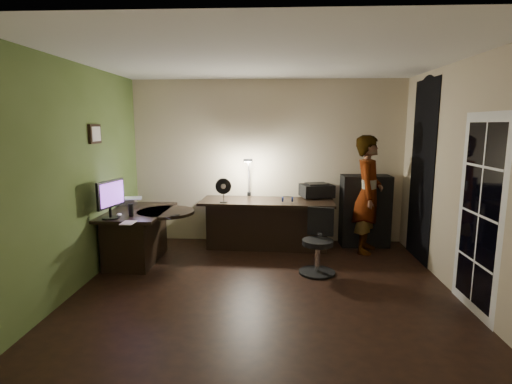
{
  "coord_description": "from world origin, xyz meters",
  "views": [
    {
      "loc": [
        0.13,
        -4.67,
        1.97
      ],
      "look_at": [
        -0.15,
        1.05,
        1.0
      ],
      "focal_mm": 28.0,
      "sensor_mm": 36.0,
      "label": 1
    }
  ],
  "objects_px": {
    "cabinet": "(365,211)",
    "person": "(368,195)",
    "monitor": "(110,205)",
    "desk_right": "(267,225)",
    "desk_left": "(139,236)",
    "office_chair": "(318,242)"
  },
  "relations": [
    {
      "from": "cabinet",
      "to": "person",
      "type": "relative_size",
      "value": 0.64
    },
    {
      "from": "desk_left",
      "to": "desk_right",
      "type": "bearing_deg",
      "value": 21.7
    },
    {
      "from": "desk_left",
      "to": "desk_right",
      "type": "relative_size",
      "value": 0.63
    },
    {
      "from": "desk_left",
      "to": "person",
      "type": "xyz_separation_m",
      "value": [
        3.39,
        0.63,
        0.53
      ]
    },
    {
      "from": "monitor",
      "to": "desk_left",
      "type": "bearing_deg",
      "value": 80.36
    },
    {
      "from": "desk_left",
      "to": "cabinet",
      "type": "distance_m",
      "value": 3.57
    },
    {
      "from": "office_chair",
      "to": "person",
      "type": "distance_m",
      "value": 1.39
    },
    {
      "from": "desk_left",
      "to": "cabinet",
      "type": "height_order",
      "value": "cabinet"
    },
    {
      "from": "monitor",
      "to": "office_chair",
      "type": "xyz_separation_m",
      "value": [
        2.72,
        0.13,
        -0.51
      ]
    },
    {
      "from": "desk_left",
      "to": "monitor",
      "type": "bearing_deg",
      "value": -110.67
    },
    {
      "from": "cabinet",
      "to": "monitor",
      "type": "relative_size",
      "value": 2.09
    },
    {
      "from": "cabinet",
      "to": "person",
      "type": "height_order",
      "value": "person"
    },
    {
      "from": "desk_left",
      "to": "desk_right",
      "type": "height_order",
      "value": "desk_right"
    },
    {
      "from": "desk_right",
      "to": "monitor",
      "type": "distance_m",
      "value": 2.42
    },
    {
      "from": "desk_left",
      "to": "office_chair",
      "type": "bearing_deg",
      "value": -7.51
    },
    {
      "from": "cabinet",
      "to": "office_chair",
      "type": "distance_m",
      "value": 1.61
    },
    {
      "from": "office_chair",
      "to": "person",
      "type": "relative_size",
      "value": 0.48
    },
    {
      "from": "monitor",
      "to": "person",
      "type": "height_order",
      "value": "person"
    },
    {
      "from": "cabinet",
      "to": "office_chair",
      "type": "relative_size",
      "value": 1.34
    },
    {
      "from": "desk_left",
      "to": "office_chair",
      "type": "height_order",
      "value": "office_chair"
    },
    {
      "from": "monitor",
      "to": "desk_right",
      "type": "bearing_deg",
      "value": 42.31
    },
    {
      "from": "desk_right",
      "to": "office_chair",
      "type": "xyz_separation_m",
      "value": [
        0.7,
        -1.07,
        0.04
      ]
    }
  ]
}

